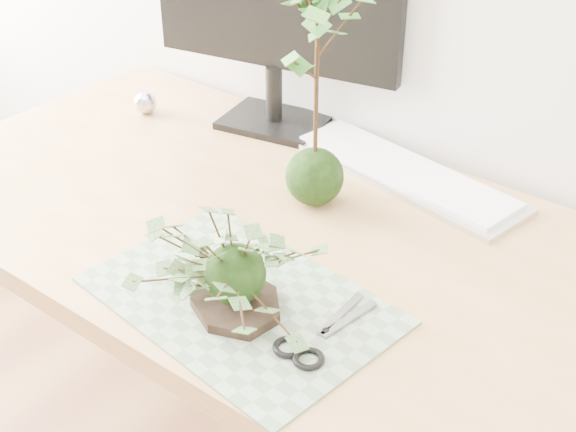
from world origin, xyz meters
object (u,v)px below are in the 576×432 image
object	(u,v)px
maple_kokedama	(317,39)
keyboard	(405,172)
ivy_kokedama	(234,250)
desk	(328,293)

from	to	relation	value
maple_kokedama	keyboard	bearing A→B (deg)	66.20
ivy_kokedama	desk	bearing A→B (deg)	86.14
ivy_kokedama	maple_kokedama	size ratio (longest dim) A/B	0.75
maple_kokedama	keyboard	distance (m)	0.34
desk	maple_kokedama	bearing A→B (deg)	136.47
maple_kokedama	ivy_kokedama	bearing A→B (deg)	-73.57
desk	maple_kokedama	xyz separation A→B (m)	(-0.10, 0.10, 0.38)
ivy_kokedama	maple_kokedama	xyz separation A→B (m)	(-0.09, 0.30, 0.19)
ivy_kokedama	keyboard	bearing A→B (deg)	91.63
desk	keyboard	xyz separation A→B (m)	(-0.03, 0.27, 0.10)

